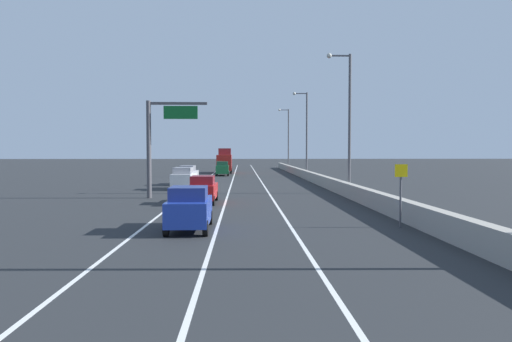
{
  "coord_description": "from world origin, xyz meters",
  "views": [
    {
      "loc": [
        -0.83,
        -2.72,
        3.6
      ],
      "look_at": [
        0.35,
        35.6,
        1.98
      ],
      "focal_mm": 32.39,
      "sensor_mm": 36.0,
      "label": 1
    }
  ],
  "objects": [
    {
      "name": "lamp_post_right_second",
      "position": [
        8.19,
        36.66,
        6.76
      ],
      "size": [
        2.14,
        0.44,
        11.97
      ],
      "color": "#4C4C51",
      "rests_on": "ground_plane"
    },
    {
      "name": "box_truck",
      "position": [
        -3.74,
        74.78,
        1.89
      ],
      "size": [
        2.54,
        8.13,
        4.14
      ],
      "color": "#A51E19",
      "rests_on": "ground_plane"
    },
    {
      "name": "car_blue_4",
      "position": [
        -3.23,
        18.32,
        1.01
      ],
      "size": [
        1.92,
        4.12,
        2.02
      ],
      "color": "#1E389E",
      "rests_on": "ground_plane"
    },
    {
      "name": "lane_stripe_left",
      "position": [
        -5.5,
        55.0,
        0.0
      ],
      "size": [
        0.16,
        130.0,
        0.0
      ],
      "primitive_type": "cube",
      "color": "silver",
      "rests_on": "ground_plane"
    },
    {
      "name": "car_white_2",
      "position": [
        -6.37,
        41.39,
        1.04
      ],
      "size": [
        2.11,
        4.35,
        2.1
      ],
      "color": "white",
      "rests_on": "ground_plane"
    },
    {
      "name": "car_green_3",
      "position": [
        -3.74,
        66.23,
        1.07
      ],
      "size": [
        2.01,
        4.6,
        2.14
      ],
      "color": "#196033",
      "rests_on": "ground_plane"
    },
    {
      "name": "jersey_barrier_right",
      "position": [
        7.59,
        40.0,
        0.55
      ],
      "size": [
        0.6,
        120.0,
        1.1
      ],
      "primitive_type": "cube",
      "color": "#9E998E",
      "rests_on": "ground_plane"
    },
    {
      "name": "overhead_sign_gantry",
      "position": [
        -7.26,
        33.08,
        4.73
      ],
      "size": [
        4.68,
        0.36,
        7.5
      ],
      "color": "#47474C",
      "rests_on": "ground_plane"
    },
    {
      "name": "car_silver_0",
      "position": [
        -6.68,
        47.45,
        1.04
      ],
      "size": [
        1.93,
        4.65,
        2.09
      ],
      "color": "#B7B7BC",
      "rests_on": "ground_plane"
    },
    {
      "name": "car_red_1",
      "position": [
        -3.53,
        29.45,
        0.96
      ],
      "size": [
        1.87,
        4.2,
        1.93
      ],
      "color": "red",
      "rests_on": "ground_plane"
    },
    {
      "name": "lane_stripe_center",
      "position": [
        -2.0,
        55.0,
        0.0
      ],
      "size": [
        0.16,
        130.0,
        0.0
      ],
      "primitive_type": "cube",
      "color": "silver",
      "rests_on": "ground_plane"
    },
    {
      "name": "ground_plane",
      "position": [
        0.0,
        64.0,
        0.0
      ],
      "size": [
        320.0,
        320.0,
        0.0
      ],
      "primitive_type": "plane",
      "color": "#26282B"
    },
    {
      "name": "speed_advisory_sign",
      "position": [
        6.69,
        18.82,
        1.76
      ],
      "size": [
        0.6,
        0.11,
        3.0
      ],
      "color": "#4C4C51",
      "rests_on": "ground_plane"
    },
    {
      "name": "lane_stripe_right",
      "position": [
        1.5,
        55.0,
        0.0
      ],
      "size": [
        0.16,
        130.0,
        0.0
      ],
      "primitive_type": "cube",
      "color": "silver",
      "rests_on": "ground_plane"
    },
    {
      "name": "lamp_post_right_third",
      "position": [
        8.12,
        62.27,
        6.76
      ],
      "size": [
        2.14,
        0.44,
        11.97
      ],
      "color": "#4C4C51",
      "rests_on": "ground_plane"
    },
    {
      "name": "lamp_post_right_fourth",
      "position": [
        8.12,
        87.89,
        6.76
      ],
      "size": [
        2.14,
        0.44,
        11.97
      ],
      "color": "#4C4C51",
      "rests_on": "ground_plane"
    }
  ]
}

